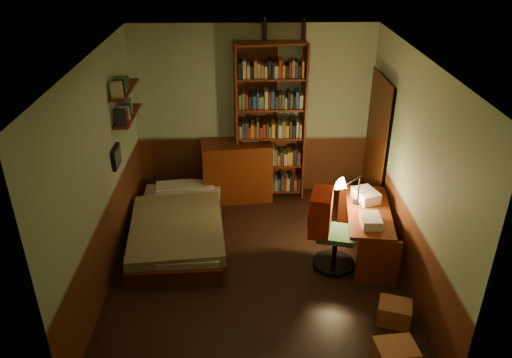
{
  "coord_description": "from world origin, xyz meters",
  "views": [
    {
      "loc": [
        -0.13,
        -5.02,
        3.85
      ],
      "look_at": [
        0.0,
        0.25,
        1.1
      ],
      "focal_mm": 35.0,
      "sensor_mm": 36.0,
      "label": 1
    }
  ],
  "objects_px": {
    "desk": "(366,233)",
    "office_chair": "(336,232)",
    "mini_stereo": "(250,135)",
    "cardboard_box_a": "(395,357)",
    "desk_lamp": "(359,181)",
    "bed": "(178,218)",
    "dresser": "(237,171)",
    "bookshelf": "(270,123)",
    "cardboard_box_b": "(394,313)"
  },
  "relations": [
    {
      "from": "desk_lamp",
      "to": "mini_stereo",
      "type": "bearing_deg",
      "value": 131.31
    },
    {
      "from": "mini_stereo",
      "to": "cardboard_box_a",
      "type": "height_order",
      "value": "mini_stereo"
    },
    {
      "from": "desk_lamp",
      "to": "cardboard_box_b",
      "type": "xyz_separation_m",
      "value": [
        0.17,
        -1.38,
        -0.86
      ]
    },
    {
      "from": "office_chair",
      "to": "cardboard_box_b",
      "type": "distance_m",
      "value": 1.17
    },
    {
      "from": "cardboard_box_b",
      "to": "desk",
      "type": "bearing_deg",
      "value": 92.75
    },
    {
      "from": "dresser",
      "to": "office_chair",
      "type": "relative_size",
      "value": 1.05
    },
    {
      "from": "bed",
      "to": "cardboard_box_b",
      "type": "distance_m",
      "value": 2.98
    },
    {
      "from": "bed",
      "to": "mini_stereo",
      "type": "bearing_deg",
      "value": 49.09
    },
    {
      "from": "desk_lamp",
      "to": "cardboard_box_b",
      "type": "relative_size",
      "value": 1.82
    },
    {
      "from": "office_chair",
      "to": "cardboard_box_a",
      "type": "relative_size",
      "value": 2.58
    },
    {
      "from": "bookshelf",
      "to": "cardboard_box_a",
      "type": "relative_size",
      "value": 6.24
    },
    {
      "from": "desk_lamp",
      "to": "office_chair",
      "type": "bearing_deg",
      "value": -129.64
    },
    {
      "from": "bed",
      "to": "dresser",
      "type": "bearing_deg",
      "value": 52.51
    },
    {
      "from": "cardboard_box_a",
      "to": "desk",
      "type": "bearing_deg",
      "value": 86.58
    },
    {
      "from": "bed",
      "to": "desk",
      "type": "relative_size",
      "value": 1.66
    },
    {
      "from": "bed",
      "to": "desk_lamp",
      "type": "relative_size",
      "value": 3.37
    },
    {
      "from": "bed",
      "to": "desk_lamp",
      "type": "bearing_deg",
      "value": -9.47
    },
    {
      "from": "desk",
      "to": "cardboard_box_a",
      "type": "distance_m",
      "value": 1.84
    },
    {
      "from": "bed",
      "to": "office_chair",
      "type": "xyz_separation_m",
      "value": [
        1.99,
        -0.66,
        0.18
      ]
    },
    {
      "from": "mini_stereo",
      "to": "desk_lamp",
      "type": "height_order",
      "value": "desk_lamp"
    },
    {
      "from": "mini_stereo",
      "to": "cardboard_box_b",
      "type": "bearing_deg",
      "value": -63.65
    },
    {
      "from": "desk",
      "to": "cardboard_box_a",
      "type": "height_order",
      "value": "desk"
    },
    {
      "from": "office_chair",
      "to": "cardboard_box_a",
      "type": "distance_m",
      "value": 1.69
    },
    {
      "from": "dresser",
      "to": "mini_stereo",
      "type": "xyz_separation_m",
      "value": [
        0.2,
        0.12,
        0.53
      ]
    },
    {
      "from": "desk",
      "to": "desk_lamp",
      "type": "distance_m",
      "value": 0.68
    },
    {
      "from": "bookshelf",
      "to": "office_chair",
      "type": "bearing_deg",
      "value": -74.85
    },
    {
      "from": "bed",
      "to": "mini_stereo",
      "type": "relative_size",
      "value": 8.13
    },
    {
      "from": "cardboard_box_a",
      "to": "desk_lamp",
      "type": "bearing_deg",
      "value": 90.05
    },
    {
      "from": "desk_lamp",
      "to": "cardboard_box_a",
      "type": "xyz_separation_m",
      "value": [
        0.0,
        -2.0,
        -0.84
      ]
    },
    {
      "from": "dresser",
      "to": "desk_lamp",
      "type": "bearing_deg",
      "value": -48.37
    },
    {
      "from": "cardboard_box_b",
      "to": "desk_lamp",
      "type": "bearing_deg",
      "value": 96.97
    },
    {
      "from": "desk",
      "to": "office_chair",
      "type": "height_order",
      "value": "office_chair"
    },
    {
      "from": "bed",
      "to": "cardboard_box_b",
      "type": "xyz_separation_m",
      "value": [
        2.48,
        -1.65,
        -0.19
      ]
    },
    {
      "from": "mini_stereo",
      "to": "bed",
      "type": "bearing_deg",
      "value": -129.28
    },
    {
      "from": "bed",
      "to": "mini_stereo",
      "type": "distance_m",
      "value": 1.71
    },
    {
      "from": "mini_stereo",
      "to": "office_chair",
      "type": "bearing_deg",
      "value": -62.88
    },
    {
      "from": "office_chair",
      "to": "bookshelf",
      "type": "bearing_deg",
      "value": 125.03
    },
    {
      "from": "bookshelf",
      "to": "desk_lamp",
      "type": "relative_size",
      "value": 3.82
    },
    {
      "from": "office_chair",
      "to": "bed",
      "type": "bearing_deg",
      "value": 175.47
    },
    {
      "from": "desk_lamp",
      "to": "cardboard_box_b",
      "type": "bearing_deg",
      "value": -83.32
    },
    {
      "from": "mini_stereo",
      "to": "desk_lamp",
      "type": "distance_m",
      "value": 2.01
    },
    {
      "from": "mini_stereo",
      "to": "office_chair",
      "type": "distance_m",
      "value": 2.21
    },
    {
      "from": "bookshelf",
      "to": "desk",
      "type": "xyz_separation_m",
      "value": [
        1.15,
        -1.64,
        -0.85
      ]
    },
    {
      "from": "dresser",
      "to": "cardboard_box_a",
      "type": "height_order",
      "value": "dresser"
    },
    {
      "from": "bed",
      "to": "desk_lamp",
      "type": "height_order",
      "value": "desk_lamp"
    },
    {
      "from": "desk",
      "to": "bed",
      "type": "bearing_deg",
      "value": 177.39
    },
    {
      "from": "mini_stereo",
      "to": "desk_lamp",
      "type": "relative_size",
      "value": 0.42
    },
    {
      "from": "desk",
      "to": "desk_lamp",
      "type": "bearing_deg",
      "value": 130.17
    },
    {
      "from": "dresser",
      "to": "mini_stereo",
      "type": "relative_size",
      "value": 4.01
    },
    {
      "from": "bed",
      "to": "bookshelf",
      "type": "relative_size",
      "value": 0.88
    }
  ]
}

